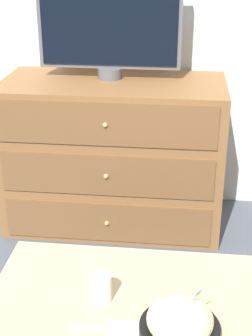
{
  "coord_description": "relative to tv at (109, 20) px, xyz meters",
  "views": [
    {
      "loc": [
        0.49,
        -2.77,
        1.45
      ],
      "look_at": [
        0.32,
        -1.24,
        0.75
      ],
      "focal_mm": 55.0,
      "sensor_mm": 36.0,
      "label": 1
    }
  ],
  "objects": [
    {
      "name": "ground_plane",
      "position": [
        -0.12,
        0.23,
        -1.07
      ],
      "size": [
        12.0,
        12.0,
        0.0
      ],
      "primitive_type": "plane",
      "color": "#474C56"
    },
    {
      "name": "drink_cup",
      "position": [
        0.14,
        -1.25,
        -0.63
      ],
      "size": [
        0.07,
        0.07,
        0.09
      ],
      "color": "beige",
      "rests_on": "coffee_table"
    },
    {
      "name": "dresser",
      "position": [
        0.02,
        -0.07,
        -0.68
      ],
      "size": [
        1.12,
        0.55,
        0.78
      ],
      "color": "brown",
      "rests_on": "ground_plane"
    },
    {
      "name": "knife",
      "position": [
        0.15,
        -1.38,
        -0.67
      ],
      "size": [
        0.17,
        0.03,
        0.01
      ],
      "color": "white",
      "rests_on": "coffee_table"
    },
    {
      "name": "tv",
      "position": [
        0.0,
        0.0,
        0.0
      ],
      "size": [
        0.71,
        0.12,
        0.55
      ],
      "color": "#515156",
      "rests_on": "dresser"
    },
    {
      "name": "coffee_table",
      "position": [
        0.27,
        -1.26,
        -0.72
      ],
      "size": [
        0.97,
        0.63,
        0.4
      ],
      "color": "tan",
      "rests_on": "ground_plane"
    },
    {
      "name": "takeout_bowl",
      "position": [
        0.39,
        -1.38,
        -0.63
      ],
      "size": [
        0.23,
        0.23,
        0.18
      ],
      "color": "black",
      "rests_on": "coffee_table"
    }
  ]
}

